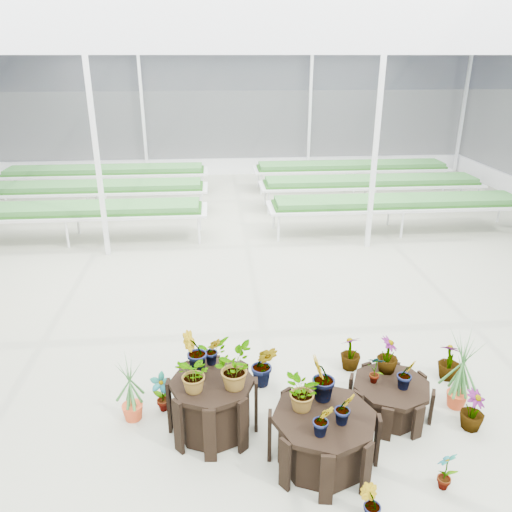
{
  "coord_description": "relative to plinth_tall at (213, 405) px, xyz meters",
  "views": [
    {
      "loc": [
        -0.55,
        -6.76,
        4.2
      ],
      "look_at": [
        0.06,
        0.4,
        1.3
      ],
      "focal_mm": 35.0,
      "sensor_mm": 36.0,
      "label": 1
    }
  ],
  "objects": [
    {
      "name": "steel_frame",
      "position": [
        0.65,
        1.92,
        1.9
      ],
      "size": [
        18.0,
        24.0,
        4.5
      ],
      "primitive_type": null,
      "color": "silver",
      "rests_on": "ground"
    },
    {
      "name": "nursery_benches",
      "position": [
        0.65,
        9.12,
        0.07
      ],
      "size": [
        16.0,
        7.0,
        0.84
      ],
      "primitive_type": null,
      "color": "silver",
      "rests_on": "ground"
    },
    {
      "name": "plinth_mid",
      "position": [
        1.2,
        -0.6,
        -0.04
      ],
      "size": [
        1.33,
        1.33,
        0.62
      ],
      "primitive_type": "cylinder",
      "rotation": [
        0.0,
        0.0,
        -0.15
      ],
      "color": "black",
      "rests_on": "ground"
    },
    {
      "name": "plinth_tall",
      "position": [
        0.0,
        0.0,
        0.0
      ],
      "size": [
        1.09,
        1.09,
        0.7
      ],
      "primitive_type": "cylinder",
      "rotation": [
        0.0,
        0.0,
        -0.07
      ],
      "color": "black",
      "rests_on": "ground"
    },
    {
      "name": "greenhouse_shell",
      "position": [
        0.65,
        1.92,
        1.9
      ],
      "size": [
        18.0,
        24.0,
        4.5
      ],
      "primitive_type": null,
      "color": "white",
      "rests_on": "ground"
    },
    {
      "name": "plinth_low",
      "position": [
        2.2,
        0.1,
        -0.13
      ],
      "size": [
        1.3,
        1.3,
        0.44
      ],
      "primitive_type": "cylinder",
      "rotation": [
        0.0,
        0.0,
        -0.42
      ],
      "color": "black",
      "rests_on": "ground"
    },
    {
      "name": "nursery_plants",
      "position": [
        1.06,
        0.22,
        0.22
      ],
      "size": [
        4.67,
        2.98,
        1.24
      ],
      "color": "#30662E",
      "rests_on": "ground"
    },
    {
      "name": "ground_plane",
      "position": [
        0.65,
        1.92,
        -0.35
      ],
      "size": [
        24.0,
        24.0,
        0.0
      ],
      "primitive_type": "plane",
      "color": "gray",
      "rests_on": "ground"
    }
  ]
}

